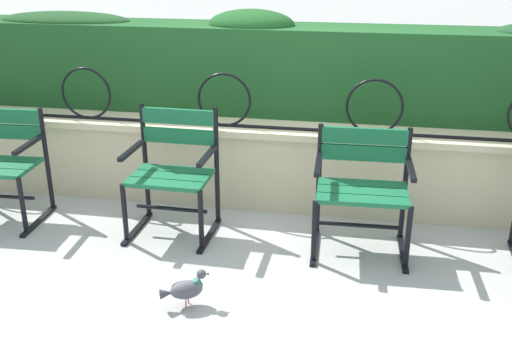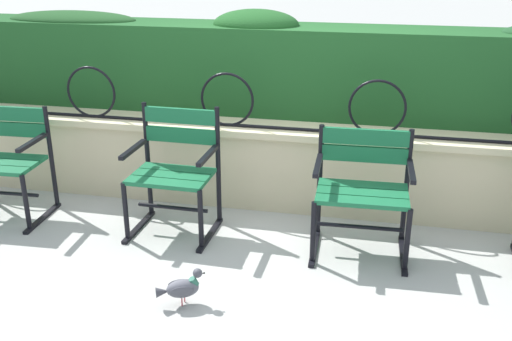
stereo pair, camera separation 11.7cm
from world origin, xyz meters
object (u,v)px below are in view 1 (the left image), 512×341
at_px(park_chair_leftmost, 1,161).
at_px(park_chair_centre_right, 362,186).
at_px(park_chair_centre_left, 173,169).
at_px(pigeon_near_chairs, 186,289).

height_order(park_chair_leftmost, park_chair_centre_right, park_chair_leftmost).
xyz_separation_m(park_chair_centre_left, pigeon_near_chairs, (0.36, -0.94, -0.36)).
distance_m(park_chair_leftmost, park_chair_centre_right, 2.67).
relative_size(park_chair_leftmost, park_chair_centre_right, 1.00).
xyz_separation_m(park_chair_leftmost, park_chair_centre_left, (1.34, 0.02, 0.02)).
distance_m(park_chair_leftmost, park_chair_centre_left, 1.34).
bearing_deg(park_chair_centre_left, park_chair_leftmost, -178.96).
distance_m(park_chair_centre_left, park_chair_centre_right, 1.33).
xyz_separation_m(park_chair_centre_left, park_chair_centre_right, (1.33, -0.03, -0.01)).
bearing_deg(park_chair_centre_right, park_chair_leftmost, 179.96).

